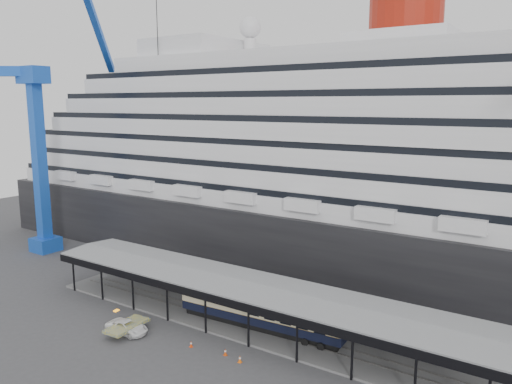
# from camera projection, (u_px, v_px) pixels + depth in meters

# --- Properties ---
(ground) EXTENTS (200.00, 200.00, 0.00)m
(ground) POSITION_uv_depth(u_px,v_px,m) (222.00, 343.00, 53.30)
(ground) COLOR #3E3E41
(ground) RESTS_ON ground
(cruise_ship) EXTENTS (130.00, 30.00, 43.90)m
(cruise_ship) POSITION_uv_depth(u_px,v_px,m) (348.00, 149.00, 76.30)
(cruise_ship) COLOR black
(cruise_ship) RESTS_ON ground
(platform_canopy) EXTENTS (56.00, 9.18, 5.30)m
(platform_canopy) POSITION_uv_depth(u_px,v_px,m) (248.00, 306.00, 56.98)
(platform_canopy) COLOR slate
(platform_canopy) RESTS_ON ground
(crane_blue) EXTENTS (22.63, 19.19, 47.60)m
(crane_blue) POSITION_uv_depth(u_px,v_px,m) (44.00, 136.00, 83.10)
(crane_blue) COLOR blue
(crane_blue) RESTS_ON ground
(port_truck) EXTENTS (5.15, 2.66, 1.39)m
(port_truck) POSITION_uv_depth(u_px,v_px,m) (127.00, 327.00, 55.45)
(port_truck) COLOR white
(port_truck) RESTS_ON ground
(pullman_carriage) EXTENTS (20.27, 3.87, 19.78)m
(pullman_carriage) POSITION_uv_depth(u_px,v_px,m) (260.00, 309.00, 56.05)
(pullman_carriage) COLOR black
(pullman_carriage) RESTS_ON ground
(traffic_cone_left) EXTENTS (0.42, 0.42, 0.68)m
(traffic_cone_left) POSITION_uv_depth(u_px,v_px,m) (191.00, 344.00, 52.31)
(traffic_cone_left) COLOR #F03F0D
(traffic_cone_left) RESTS_ON ground
(traffic_cone_mid) EXTENTS (0.48, 0.48, 0.73)m
(traffic_cone_mid) POSITION_uv_depth(u_px,v_px,m) (225.00, 352.00, 50.59)
(traffic_cone_mid) COLOR #D3440B
(traffic_cone_mid) RESTS_ON ground
(traffic_cone_right) EXTENTS (0.38, 0.38, 0.74)m
(traffic_cone_right) POSITION_uv_depth(u_px,v_px,m) (240.00, 359.00, 49.19)
(traffic_cone_right) COLOR orange
(traffic_cone_right) RESTS_ON ground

